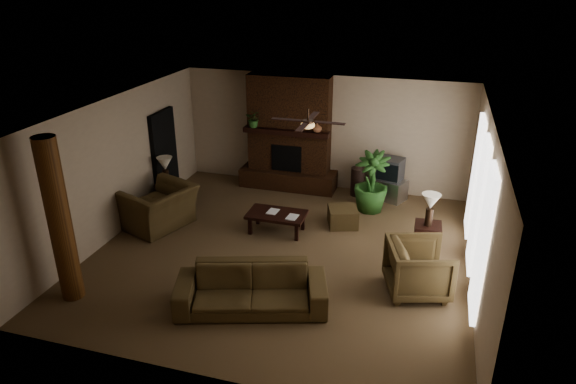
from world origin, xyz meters
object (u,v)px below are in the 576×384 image
(side_table_right, at_px, (427,237))
(sofa, at_px, (251,282))
(tv_stand, at_px, (387,189))
(coffee_table, at_px, (277,216))
(ottoman, at_px, (343,217))
(floor_vase, at_px, (358,178))
(armchair_left, at_px, (158,201))
(lamp_right, at_px, (431,204))
(log_column, at_px, (60,221))
(lamp_left, at_px, (165,166))
(floor_plant, at_px, (370,194))
(side_table_left, at_px, (171,195))
(armchair_right, at_px, (419,266))

(side_table_right, bearing_deg, sofa, -134.12)
(sofa, distance_m, tv_stand, 5.27)
(sofa, height_order, side_table_right, sofa)
(coffee_table, height_order, tv_stand, tv_stand)
(ottoman, height_order, floor_vase, floor_vase)
(armchair_left, relative_size, side_table_right, 2.49)
(floor_vase, bearing_deg, lamp_right, -53.38)
(log_column, bearing_deg, lamp_left, 93.10)
(armchair_left, bearing_deg, tv_stand, 141.91)
(floor_plant, bearing_deg, coffee_table, -136.87)
(lamp_right, bearing_deg, log_column, -150.12)
(ottoman, bearing_deg, side_table_left, -177.79)
(side_table_left, distance_m, side_table_right, 5.79)
(side_table_right, bearing_deg, floor_plant, 131.28)
(tv_stand, height_order, lamp_left, lamp_left)
(sofa, xyz_separation_m, side_table_left, (-3.13, 3.15, -0.20))
(tv_stand, height_order, side_table_right, side_table_right)
(floor_plant, bearing_deg, side_table_left, -166.43)
(armchair_left, bearing_deg, armchair_right, 99.48)
(tv_stand, xyz_separation_m, floor_plant, (-0.31, -0.78, 0.14))
(sofa, height_order, ottoman, sofa)
(ottoman, height_order, lamp_left, lamp_left)
(sofa, distance_m, armchair_left, 3.60)
(tv_stand, bearing_deg, lamp_left, -134.06)
(armchair_left, distance_m, floor_vase, 4.74)
(log_column, relative_size, ottoman, 4.67)
(ottoman, height_order, floor_plant, floor_plant)
(floor_plant, bearing_deg, tv_stand, 68.65)
(floor_vase, distance_m, side_table_right, 2.87)
(log_column, xyz_separation_m, side_table_right, (5.64, 3.27, -1.12))
(coffee_table, height_order, lamp_right, lamp_right)
(armchair_right, xyz_separation_m, coffee_table, (-2.94, 1.42, -0.13))
(sofa, height_order, lamp_left, lamp_left)
(ottoman, height_order, side_table_left, side_table_left)
(side_table_right, bearing_deg, floor_vase, 127.18)
(sofa, xyz_separation_m, floor_plant, (1.32, 4.23, -0.08))
(sofa, distance_m, side_table_left, 4.45)
(ottoman, xyz_separation_m, tv_stand, (0.76, 1.70, 0.05))
(coffee_table, xyz_separation_m, lamp_right, (3.03, 0.08, 0.63))
(armchair_right, xyz_separation_m, lamp_right, (0.09, 1.50, 0.49))
(ottoman, distance_m, side_table_right, 1.86)
(tv_stand, relative_size, floor_vase, 1.10)
(tv_stand, height_order, floor_vase, floor_vase)
(coffee_table, bearing_deg, sofa, -81.43)
(armchair_right, bearing_deg, coffee_table, 47.43)
(ottoman, xyz_separation_m, lamp_left, (-4.07, -0.17, 0.80))
(log_column, xyz_separation_m, lamp_left, (-0.20, 3.68, -0.40))
(log_column, xyz_separation_m, floor_plant, (4.32, 4.77, -1.01))
(ottoman, relative_size, side_table_right, 1.09)
(armchair_right, xyz_separation_m, ottoman, (-1.67, 2.11, -0.31))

